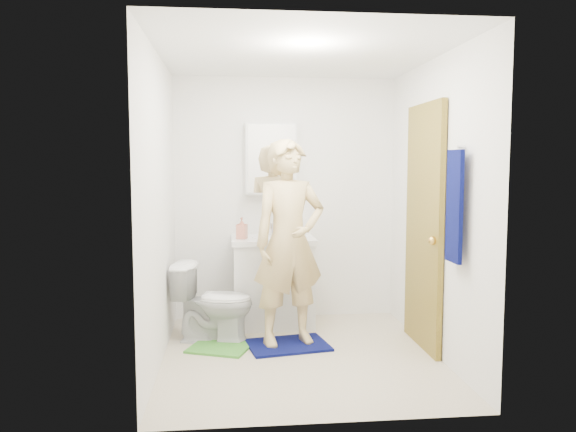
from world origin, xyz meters
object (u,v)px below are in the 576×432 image
object	(u,v)px
vanity_cabinet	(273,284)
towel	(454,206)
medicine_cabinet	(271,159)
toothbrush_cup	(291,232)
soap_dispenser	(242,228)
toilet	(214,302)
man	(289,242)

from	to	relation	value
vanity_cabinet	towel	xyz separation A→B (m)	(1.18, -1.48, 0.85)
medicine_cabinet	towel	world-z (taller)	medicine_cabinet
medicine_cabinet	toothbrush_cup	world-z (taller)	medicine_cabinet
towel	soap_dispenser	distance (m)	2.07
vanity_cabinet	medicine_cabinet	size ratio (longest dim) A/B	1.14
towel	toilet	bearing A→B (deg)	149.12
towel	toothbrush_cup	distance (m)	1.87
vanity_cabinet	medicine_cabinet	world-z (taller)	medicine_cabinet
medicine_cabinet	toilet	world-z (taller)	medicine_cabinet
vanity_cabinet	soap_dispenser	world-z (taller)	soap_dispenser
medicine_cabinet	soap_dispenser	xyz separation A→B (m)	(-0.30, -0.30, -0.65)
vanity_cabinet	man	size ratio (longest dim) A/B	0.46
toothbrush_cup	toilet	bearing A→B (deg)	-145.35
vanity_cabinet	toilet	size ratio (longest dim) A/B	1.16
toilet	toothbrush_cup	xyz separation A→B (m)	(0.74, 0.51, 0.55)
towel	toothbrush_cup	world-z (taller)	towel
vanity_cabinet	soap_dispenser	size ratio (longest dim) A/B	3.98
soap_dispenser	vanity_cabinet	bearing A→B (deg)	13.74
toothbrush_cup	soap_dispenser	bearing A→B (deg)	-164.25
medicine_cabinet	toothbrush_cup	bearing A→B (deg)	-41.05
toothbrush_cup	medicine_cabinet	bearing A→B (deg)	138.95
soap_dispenser	man	bearing A→B (deg)	-55.61
medicine_cabinet	soap_dispenser	distance (m)	0.77
towel	toilet	size ratio (longest dim) A/B	1.16
toilet	toothbrush_cup	world-z (taller)	toothbrush_cup
towel	soap_dispenser	world-z (taller)	towel
toilet	soap_dispenser	distance (m)	0.76
soap_dispenser	toothbrush_cup	world-z (taller)	soap_dispenser
medicine_cabinet	toothbrush_cup	distance (m)	0.75
toothbrush_cup	man	size ratio (longest dim) A/B	0.06
medicine_cabinet	man	size ratio (longest dim) A/B	0.40
medicine_cabinet	man	xyz separation A→B (m)	(0.09, -0.86, -0.71)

